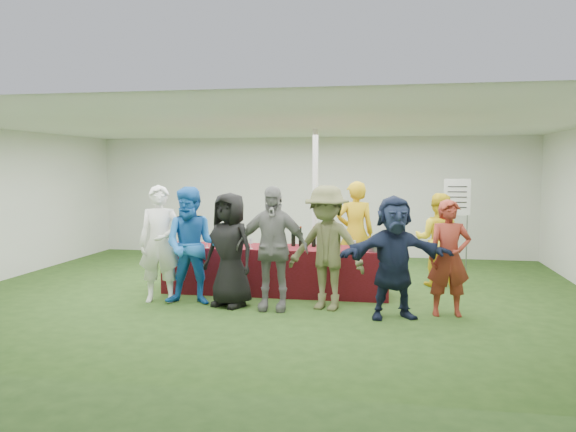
% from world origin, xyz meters
% --- Properties ---
extents(ground, '(60.00, 60.00, 0.00)m').
position_xyz_m(ground, '(0.00, 0.00, 0.00)').
color(ground, '#284719').
rests_on(ground, ground).
extents(tent, '(10.00, 10.00, 10.00)m').
position_xyz_m(tent, '(0.50, 1.20, 1.35)').
color(tent, white).
rests_on(tent, ground).
extents(serving_table, '(3.60, 0.80, 0.75)m').
position_xyz_m(serving_table, '(0.02, -0.00, 0.38)').
color(serving_table, maroon).
rests_on(serving_table, ground).
extents(wine_bottles, '(0.72, 0.16, 0.32)m').
position_xyz_m(wine_bottles, '(0.63, 0.14, 0.87)').
color(wine_bottles, black).
rests_on(wine_bottles, serving_table).
extents(wine_glasses, '(2.68, 0.11, 0.16)m').
position_xyz_m(wine_glasses, '(-0.43, -0.26, 0.86)').
color(wine_glasses, silver).
rests_on(wine_glasses, serving_table).
extents(water_bottle, '(0.07, 0.07, 0.23)m').
position_xyz_m(water_bottle, '(0.00, 0.08, 0.85)').
color(water_bottle, silver).
rests_on(water_bottle, serving_table).
extents(bar_towel, '(0.25, 0.18, 0.03)m').
position_xyz_m(bar_towel, '(1.54, 0.05, 0.77)').
color(bar_towel, white).
rests_on(bar_towel, serving_table).
extents(dump_bucket, '(0.26, 0.26, 0.18)m').
position_xyz_m(dump_bucket, '(1.63, -0.22, 0.84)').
color(dump_bucket, slate).
rests_on(dump_bucket, serving_table).
extents(wine_list_sign, '(0.50, 0.03, 1.80)m').
position_xyz_m(wine_list_sign, '(3.09, 2.47, 1.32)').
color(wine_list_sign, slate).
rests_on(wine_list_sign, ground).
extents(staff_pourer, '(0.72, 0.55, 1.79)m').
position_xyz_m(staff_pourer, '(1.23, 0.94, 0.89)').
color(staff_pourer, gold).
rests_on(staff_pourer, ground).
extents(staff_back, '(0.88, 0.74, 1.59)m').
position_xyz_m(staff_back, '(2.62, 1.03, 0.79)').
color(staff_back, yellow).
rests_on(staff_back, ground).
extents(customer_0, '(0.71, 0.54, 1.76)m').
position_xyz_m(customer_0, '(-1.57, -0.87, 0.88)').
color(customer_0, white).
rests_on(customer_0, ground).
extents(customer_1, '(0.90, 0.73, 1.74)m').
position_xyz_m(customer_1, '(-1.05, -0.94, 0.87)').
color(customer_1, blue).
rests_on(customer_1, ground).
extents(customer_2, '(0.95, 0.79, 1.66)m').
position_xyz_m(customer_2, '(-0.47, -0.96, 0.83)').
color(customer_2, black).
rests_on(customer_2, ground).
extents(customer_3, '(1.04, 0.44, 1.76)m').
position_xyz_m(customer_3, '(0.18, -1.04, 0.88)').
color(customer_3, slate).
rests_on(customer_3, ground).
extents(customer_4, '(1.28, 0.95, 1.77)m').
position_xyz_m(customer_4, '(0.94, -0.89, 0.89)').
color(customer_4, brown).
rests_on(customer_4, ground).
extents(customer_5, '(1.61, 0.89, 1.65)m').
position_xyz_m(customer_5, '(1.88, -1.20, 0.83)').
color(customer_5, '#171F39').
rests_on(customer_5, ground).
extents(customer_6, '(0.62, 0.45, 1.59)m').
position_xyz_m(customer_6, '(2.62, -0.94, 0.79)').
color(customer_6, maroon).
rests_on(customer_6, ground).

